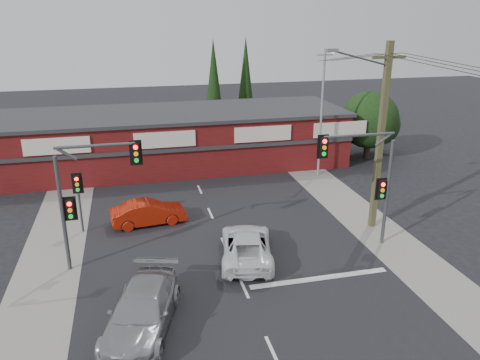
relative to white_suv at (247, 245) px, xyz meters
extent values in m
plane|color=black|center=(-0.75, -1.05, -0.71)|extent=(120.00, 120.00, 0.00)
cube|color=black|center=(-0.75, 3.95, -0.70)|extent=(14.00, 70.00, 0.01)
cube|color=gray|center=(-9.25, 3.95, -0.70)|extent=(3.00, 70.00, 0.02)
cube|color=gray|center=(7.75, 3.95, -0.70)|extent=(3.00, 70.00, 0.02)
cube|color=silver|center=(2.75, -2.55, -0.69)|extent=(6.50, 0.35, 0.01)
imported|color=white|center=(0.00, 0.00, 0.00)|extent=(3.38, 5.48, 1.42)
imported|color=#9C9FA1|center=(-5.12, -4.29, 0.08)|extent=(3.68, 5.87, 1.59)
imported|color=#A81D0A|center=(-4.37, 5.15, -0.02)|extent=(4.29, 1.90, 1.37)
cube|color=silver|center=(-0.75, -6.65, -0.69)|extent=(0.12, 1.60, 0.01)
cube|color=silver|center=(-0.75, -2.52, -0.69)|extent=(0.12, 1.60, 0.01)
cube|color=silver|center=(-0.75, 1.61, -0.69)|extent=(0.12, 1.60, 0.01)
cube|color=silver|center=(-0.75, 5.74, -0.69)|extent=(0.12, 1.60, 0.01)
cube|color=silver|center=(-0.75, 9.87, -0.69)|extent=(0.12, 1.60, 0.01)
cube|color=silver|center=(-0.75, 14.01, -0.69)|extent=(0.12, 1.60, 0.01)
cube|color=#501010|center=(-1.75, 15.95, 1.29)|extent=(26.00, 8.00, 4.00)
cube|color=#2D2D30|center=(-1.75, 15.95, 3.39)|extent=(26.40, 8.40, 0.25)
cube|color=beige|center=(-9.75, 11.90, 2.39)|extent=(4.20, 0.12, 1.10)
cube|color=beige|center=(-2.75, 11.90, 2.39)|extent=(4.20, 0.12, 1.10)
cube|color=beige|center=(4.25, 11.90, 2.39)|extent=(4.20, 0.12, 1.10)
cube|color=beige|center=(10.25, 11.90, 2.39)|extent=(4.20, 0.12, 1.10)
cube|color=#2D2D30|center=(-1.75, 11.85, 1.59)|extent=(26.00, 0.15, 0.25)
cylinder|color=#2D2116|center=(13.75, 13.95, 0.19)|extent=(0.50, 0.50, 1.80)
sphere|color=black|center=(13.75, 13.95, 2.49)|extent=(4.60, 4.60, 4.60)
sphere|color=black|center=(15.25, 14.95, 1.79)|extent=(3.40, 3.40, 3.40)
sphere|color=black|center=(12.45, 15.35, 1.59)|extent=(2.80, 2.80, 2.80)
cylinder|color=#2D2116|center=(2.75, 22.95, 0.29)|extent=(0.24, 0.24, 2.00)
cone|color=black|center=(2.75, 22.95, 4.79)|extent=(1.80, 1.80, 7.50)
cylinder|color=#2D2116|center=(6.25, 24.95, 0.29)|extent=(0.24, 0.24, 2.00)
cone|color=black|center=(6.25, 24.95, 4.79)|extent=(1.80, 1.80, 7.50)
cylinder|color=#47494C|center=(-8.25, 0.95, 2.04)|extent=(0.18, 0.18, 5.50)
cylinder|color=#47494C|center=(-6.55, 0.95, 5.14)|extent=(3.40, 0.14, 0.14)
cylinder|color=#47494C|center=(-7.74, 0.95, 4.84)|extent=(0.82, 0.14, 0.63)
cube|color=black|center=(-4.85, 0.95, 4.69)|extent=(0.32, 0.22, 0.95)
cube|color=black|center=(-4.85, 1.02, 4.69)|extent=(0.55, 0.04, 1.15)
cylinder|color=#FF0C07|center=(-4.85, 0.82, 4.99)|extent=(0.20, 0.06, 0.20)
cylinder|color=orange|center=(-4.85, 0.82, 4.69)|extent=(0.20, 0.06, 0.20)
cylinder|color=#0CE526|center=(-4.85, 0.82, 4.39)|extent=(0.20, 0.06, 0.20)
cube|color=black|center=(-7.90, 0.95, 2.29)|extent=(0.32, 0.22, 0.95)
cube|color=black|center=(-7.90, 1.02, 2.29)|extent=(0.55, 0.04, 1.15)
cylinder|color=#FF0C07|center=(-7.90, 0.82, 2.59)|extent=(0.20, 0.06, 0.20)
cylinder|color=orange|center=(-7.90, 0.82, 2.29)|extent=(0.20, 0.06, 0.20)
cylinder|color=#0CE526|center=(-7.90, 0.82, 1.99)|extent=(0.20, 0.06, 0.20)
cylinder|color=#47494C|center=(7.25, -0.05, 2.04)|extent=(0.18, 0.18, 5.50)
cylinder|color=#47494C|center=(5.45, -0.05, 5.14)|extent=(3.60, 0.14, 0.14)
cylinder|color=#47494C|center=(6.71, -0.05, 4.84)|extent=(0.82, 0.14, 0.63)
cube|color=black|center=(3.65, -0.05, 4.69)|extent=(0.32, 0.22, 0.95)
cube|color=black|center=(3.65, 0.02, 4.69)|extent=(0.55, 0.04, 1.15)
cylinder|color=#FF0C07|center=(3.65, -0.18, 4.99)|extent=(0.20, 0.06, 0.20)
cylinder|color=orange|center=(3.65, -0.18, 4.69)|extent=(0.20, 0.06, 0.20)
cylinder|color=#0CE526|center=(3.65, -0.18, 4.39)|extent=(0.20, 0.06, 0.20)
cube|color=black|center=(6.90, -0.05, 2.29)|extent=(0.32, 0.22, 0.95)
cube|color=black|center=(6.90, 0.02, 2.29)|extent=(0.55, 0.04, 1.15)
cylinder|color=#FF0C07|center=(6.90, -0.18, 2.59)|extent=(0.20, 0.06, 0.20)
cylinder|color=orange|center=(6.90, -0.18, 2.29)|extent=(0.20, 0.06, 0.20)
cylinder|color=#0CE526|center=(6.90, -0.18, 1.99)|extent=(0.20, 0.06, 0.20)
cylinder|color=#47494C|center=(-7.95, 4.95, 0.79)|extent=(0.12, 0.12, 3.00)
cube|color=black|center=(-7.95, 4.95, 2.09)|extent=(0.32, 0.22, 0.95)
cube|color=black|center=(-7.95, 5.02, 2.09)|extent=(0.55, 0.04, 1.15)
cylinder|color=#FF0C07|center=(-7.95, 4.82, 2.39)|extent=(0.20, 0.06, 0.20)
cylinder|color=orange|center=(-7.95, 4.82, 2.09)|extent=(0.20, 0.06, 0.20)
cylinder|color=#0CE526|center=(-7.95, 4.82, 1.79)|extent=(0.20, 0.06, 0.20)
cube|color=brown|center=(7.75, 1.95, 4.29)|extent=(0.30, 0.30, 10.00)
cube|color=brown|center=(7.75, 1.95, 8.49)|extent=(1.80, 0.14, 0.14)
cylinder|color=#47494C|center=(6.15, 1.80, 8.49)|extent=(3.23, 0.39, 0.89)
cube|color=slate|center=(4.55, 1.65, 8.89)|extent=(0.55, 0.25, 0.18)
cylinder|color=silver|center=(4.55, 1.65, 8.79)|extent=(0.28, 0.28, 0.05)
cylinder|color=gray|center=(8.25, 10.95, 3.79)|extent=(0.16, 0.16, 9.00)
cube|color=gray|center=(8.25, 10.95, 7.89)|extent=(1.20, 0.10, 0.10)
cylinder|color=black|center=(7.40, 6.45, 8.09)|extent=(0.73, 9.01, 1.22)
cylinder|color=black|center=(8.00, 6.45, 8.09)|extent=(0.52, 9.00, 1.22)
cylinder|color=black|center=(8.59, 6.45, 8.09)|extent=(0.31, 9.00, 1.22)
camera|label=1|loc=(-5.03, -19.51, 10.53)|focal=35.00mm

